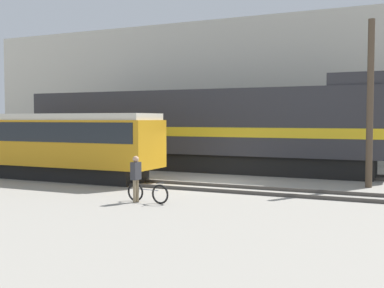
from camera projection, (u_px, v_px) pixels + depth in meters
ground_plane at (212, 182)px, 22.06m from camera, size 120.00×120.00×0.00m
track_near at (195, 186)px, 20.27m from camera, size 60.00×1.50×0.14m
track_far at (244, 171)px, 26.15m from camera, size 60.00×1.51×0.14m
building_backdrop at (285, 91)px, 34.02m from camera, size 46.97×6.00×9.71m
freight_locomotive at (198, 129)px, 27.18m from camera, size 20.91×3.04×5.09m
streetcar at (40, 141)px, 23.68m from camera, size 12.80×2.54×3.16m
bicycle at (148, 193)px, 16.70m from camera, size 1.74×0.44×0.74m
person at (136, 174)px, 16.74m from camera, size 0.26×0.38×1.63m
utility_pole_left at (370, 104)px, 20.26m from camera, size 0.28×0.28×7.09m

